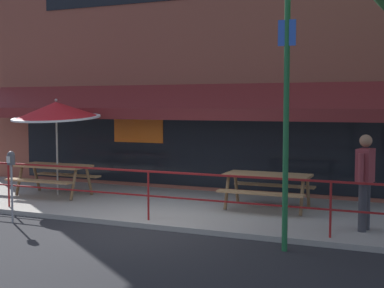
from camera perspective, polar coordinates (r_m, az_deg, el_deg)
name	(u,v)px	position (r m, az deg, el deg)	size (l,w,h in m)	color
ground_plane	(141,228)	(10.25, -5.45, -8.95)	(120.00, 120.00, 0.00)	#232326
patio_deck	(184,207)	(11.99, -0.83, -6.74)	(15.00, 4.00, 0.10)	#9E998E
restaurant_building	(220,37)	(13.94, 2.97, 11.30)	(15.00, 1.60, 8.16)	brown
patio_railing	(148,184)	(10.36, -4.68, -4.31)	(13.84, 0.04, 0.97)	maroon
picnic_table_left	(54,171)	(13.49, -14.52, -2.82)	(1.80, 1.42, 0.76)	#997047
picnic_table_centre	(267,181)	(11.47, 8.05, -3.96)	(1.80, 1.42, 0.76)	#997047
patio_umbrella_left	(56,111)	(13.50, -14.28, 3.46)	(2.14, 2.14, 2.38)	#B7B2A8
pedestrian_walking	(365,177)	(9.92, 17.97, -3.38)	(0.31, 0.61, 1.71)	#333338
parking_meter_near	(11,165)	(11.10, -18.73, -2.13)	(0.15, 0.16, 1.42)	gray
street_sign_pole	(286,97)	(8.52, 10.04, 4.94)	(0.28, 0.09, 4.79)	#1E6033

